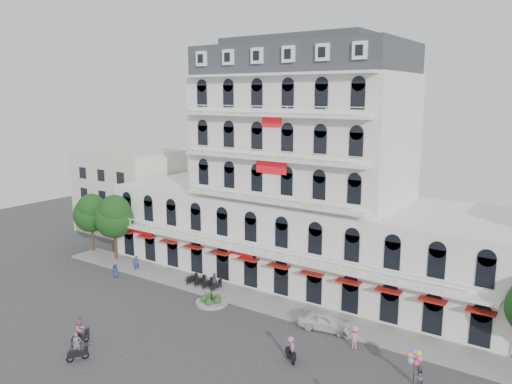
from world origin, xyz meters
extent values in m
plane|color=#38383A|center=(0.00, 0.00, 0.00)|extent=(120.00, 120.00, 0.00)
cube|color=gray|center=(0.00, 9.00, 0.08)|extent=(53.00, 4.00, 0.16)
cube|color=silver|center=(0.00, 18.00, 4.50)|extent=(45.00, 14.00, 9.00)
cube|color=silver|center=(0.00, 18.00, 15.50)|extent=(22.00, 12.00, 13.00)
cube|color=#2D3035|center=(0.00, 18.00, 23.50)|extent=(21.56, 11.76, 3.00)
cube|color=#2D3035|center=(0.00, 18.00, 25.40)|extent=(15.84, 8.64, 0.80)
cube|color=maroon|center=(0.00, 10.50, 3.50)|extent=(40.50, 1.00, 0.15)
cube|color=red|center=(0.00, 11.88, 13.00)|extent=(3.50, 0.10, 1.40)
cube|color=beige|center=(-30.00, 20.00, 6.00)|extent=(14.00, 10.00, 12.00)
cylinder|color=gray|center=(-3.00, 6.00, 0.12)|extent=(3.20, 3.20, 0.24)
cylinder|color=black|center=(-3.00, 6.00, 0.90)|extent=(0.08, 0.08, 1.40)
sphere|color=#1F4617|center=(-2.30, 6.00, 0.45)|extent=(0.70, 0.70, 0.70)
sphere|color=#1F4617|center=(-2.78, 6.66, 0.45)|extent=(0.70, 0.70, 0.70)
sphere|color=#1F4617|center=(-3.56, 6.42, 0.45)|extent=(0.70, 0.70, 0.70)
sphere|color=#1F4617|center=(-3.57, 5.60, 0.45)|extent=(0.70, 0.70, 0.70)
sphere|color=#1F4617|center=(-2.80, 5.33, 0.45)|extent=(0.70, 0.70, 0.70)
cylinder|color=#382314|center=(-26.00, 10.00, 1.76)|extent=(0.36, 0.36, 3.52)
sphere|color=#103310|center=(-26.00, 10.00, 4.96)|extent=(4.48, 4.48, 4.48)
sphere|color=#103310|center=(-25.50, 9.70, 6.00)|extent=(3.52, 3.52, 3.52)
sphere|color=#103310|center=(-26.40, 10.30, 5.60)|extent=(3.20, 3.20, 3.20)
cylinder|color=#382314|center=(-21.00, 9.50, 1.87)|extent=(0.36, 0.36, 3.74)
sphere|color=#103310|center=(-21.00, 9.50, 5.27)|extent=(4.76, 4.76, 4.76)
sphere|color=#103310|center=(-20.50, 9.20, 6.38)|extent=(3.74, 3.74, 3.74)
sphere|color=#103310|center=(-21.40, 9.80, 5.95)|extent=(3.40, 3.40, 3.40)
imported|color=silver|center=(8.55, 7.38, 0.80)|extent=(4.97, 2.74, 1.60)
cube|color=black|center=(-4.68, -7.97, 0.55)|extent=(1.02, 1.49, 0.35)
torus|color=black|center=(-4.42, -7.49, 0.28)|extent=(0.39, 0.58, 0.60)
torus|color=black|center=(-4.94, -8.46, 0.28)|extent=(0.39, 0.58, 0.60)
imported|color=#5B5D63|center=(-4.68, -7.97, 1.36)|extent=(0.70, 0.79, 1.82)
cube|color=black|center=(-6.65, -6.26, 0.55)|extent=(0.36, 1.50, 0.35)
torus|color=black|center=(-6.65, -5.71, 0.28)|extent=(0.13, 0.60, 0.60)
torus|color=black|center=(-6.64, -6.81, 0.28)|extent=(0.13, 0.60, 0.60)
imported|color=#C96A7D|center=(-6.65, -6.26, 1.30)|extent=(0.65, 0.83, 1.69)
cube|color=black|center=(8.75, 1.16, 0.55)|extent=(1.38, 1.23, 0.35)
torus|color=black|center=(9.17, 0.81, 0.28)|extent=(0.54, 0.48, 0.60)
torus|color=black|center=(8.32, 1.51, 0.28)|extent=(0.54, 0.48, 0.60)
imported|color=#CC6CAC|center=(8.75, 1.16, 1.22)|extent=(1.13, 1.07, 1.54)
imported|color=navy|center=(-16.33, 5.47, 0.77)|extent=(0.88, 0.73, 1.54)
imported|color=#53545A|center=(-4.80, 8.65, 0.97)|extent=(1.22, 0.77, 1.93)
imported|color=#D4708F|center=(11.98, 5.70, 0.96)|extent=(1.39, 1.01, 1.93)
imported|color=navy|center=(-15.94, 8.23, 0.91)|extent=(0.68, 0.79, 1.82)
imported|color=#525459|center=(17.80, 3.16, 0.80)|extent=(0.86, 0.96, 1.61)
cylinder|color=black|center=(17.40, 3.46, 1.00)|extent=(0.04, 0.04, 2.00)
sphere|color=#E54C99|center=(17.75, 3.46, 2.00)|extent=(0.44, 0.44, 0.44)
sphere|color=yellow|center=(17.57, 3.77, 2.21)|extent=(0.44, 0.44, 0.44)
sphere|color=#994CD8|center=(17.22, 3.77, 2.23)|extent=(0.44, 0.44, 0.44)
sphere|color=orange|center=(17.05, 3.46, 2.04)|extent=(0.44, 0.44, 0.44)
sphere|color=#4CB2E5|center=(17.22, 3.16, 1.81)|extent=(0.44, 0.44, 0.44)
sphere|color=#D8334C|center=(17.57, 3.16, 1.76)|extent=(0.44, 0.44, 0.44)
camera|label=1|loc=(26.30, -29.03, 19.93)|focal=35.00mm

